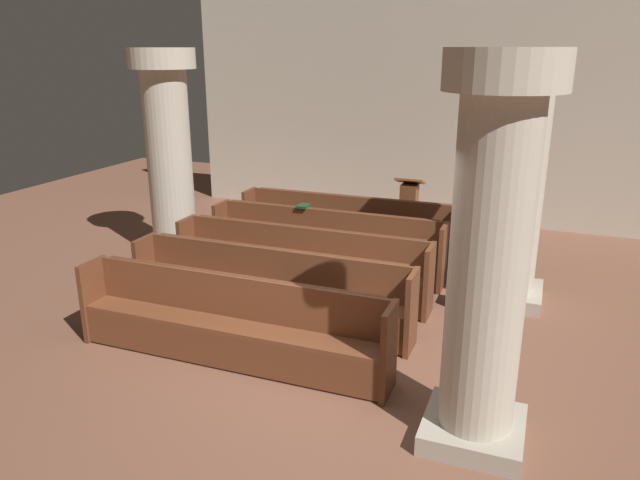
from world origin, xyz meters
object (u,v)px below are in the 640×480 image
(pillar_aisle_side, at_px, (517,176))
(hymn_book, at_px, (303,206))
(pew_row_1, at_px, (325,241))
(pillar_aisle_rear, at_px, (489,255))
(pew_row_2, at_px, (300,262))
(lectern, at_px, (408,212))
(pillar_far_side, at_px, (169,152))
(pew_row_4, at_px, (229,319))
(pew_row_0, at_px, (346,224))
(kneeler_box_blue, at_px, (463,298))
(pew_row_3, at_px, (269,287))

(pillar_aisle_side, relative_size, hymn_book, 15.06)
(pew_row_1, distance_m, pillar_aisle_rear, 4.33)
(pew_row_2, xyz_separation_m, hymn_book, (-0.43, 1.13, 0.45))
(pillar_aisle_side, xyz_separation_m, lectern, (-1.84, 2.23, -1.22))
(pillar_far_side, relative_size, pillar_aisle_rear, 1.00)
(pew_row_4, relative_size, hymn_book, 16.52)
(pew_row_0, xyz_separation_m, pillar_far_side, (-2.53, -1.07, 1.18))
(pew_row_0, relative_size, pillar_aisle_side, 1.10)
(pew_row_0, height_order, pew_row_4, same)
(pew_row_1, height_order, pillar_aisle_rear, pillar_aisle_rear)
(pew_row_1, xyz_separation_m, pew_row_2, (0.00, -0.95, 0.00))
(pew_row_2, distance_m, lectern, 3.19)
(pew_row_2, xyz_separation_m, kneeler_box_blue, (2.09, 0.48, -0.39))
(pillar_aisle_side, relative_size, kneeler_box_blue, 8.10)
(pillar_far_side, bearing_deg, hymn_book, 8.07)
(pillar_aisle_side, height_order, hymn_book, pillar_aisle_side)
(pew_row_3, xyz_separation_m, lectern, (0.74, 4.05, -0.04))
(pillar_aisle_side, bearing_deg, pew_row_3, -144.85)
(pew_row_1, height_order, kneeler_box_blue, pew_row_1)
(pew_row_3, xyz_separation_m, pillar_aisle_rear, (2.58, -1.37, 1.18))
(pillar_far_side, height_order, hymn_book, pillar_far_side)
(pew_row_2, height_order, pillar_aisle_side, pillar_aisle_side)
(pew_row_2, height_order, lectern, lectern)
(pew_row_4, bearing_deg, pew_row_3, 90.00)
(hymn_book, distance_m, kneeler_box_blue, 2.73)
(pew_row_2, distance_m, kneeler_box_blue, 2.18)
(pew_row_4, relative_size, pillar_aisle_side, 1.10)
(lectern, bearing_deg, pew_row_1, -108.97)
(pew_row_3, xyz_separation_m, pillar_aisle_side, (2.58, 1.82, 1.18))
(hymn_book, bearing_deg, pew_row_4, -82.01)
(pillar_aisle_rear, bearing_deg, pillar_far_side, 148.33)
(pew_row_2, xyz_separation_m, pew_row_3, (0.00, -0.95, 0.00))
(pew_row_0, relative_size, pew_row_3, 1.00)
(pew_row_3, distance_m, pillar_far_side, 3.32)
(pew_row_1, xyz_separation_m, pillar_aisle_rear, (2.58, -3.27, 1.18))
(kneeler_box_blue, bearing_deg, pillar_aisle_side, 38.49)
(pillar_aisle_side, xyz_separation_m, hymn_book, (-3.01, 0.26, -0.73))
(lectern, xyz_separation_m, kneeler_box_blue, (1.35, -2.62, -0.35))
(pew_row_4, bearing_deg, lectern, 81.59)
(pew_row_1, relative_size, pew_row_3, 1.00)
(hymn_book, relative_size, kneeler_box_blue, 0.54)
(pew_row_3, height_order, pew_row_4, same)
(pew_row_1, height_order, lectern, lectern)
(pew_row_4, distance_m, pillar_far_side, 3.91)
(pillar_aisle_side, distance_m, pillar_far_side, 5.12)
(pew_row_2, height_order, hymn_book, hymn_book)
(lectern, bearing_deg, pew_row_0, -121.60)
(pew_row_0, relative_size, hymn_book, 16.52)
(pew_row_3, distance_m, lectern, 4.12)
(pew_row_2, bearing_deg, kneeler_box_blue, 12.88)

